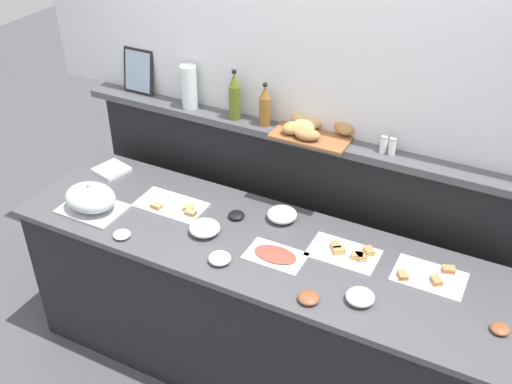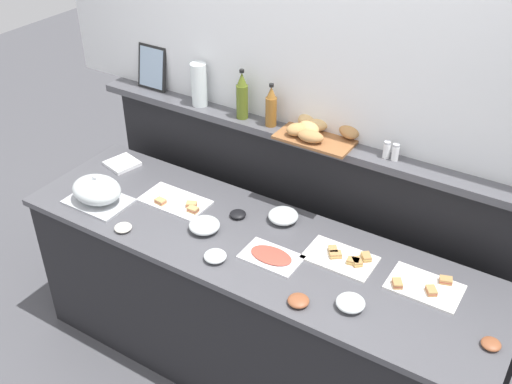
# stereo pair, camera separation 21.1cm
# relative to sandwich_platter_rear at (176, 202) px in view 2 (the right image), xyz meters

# --- Properties ---
(ground_plane) EXTENTS (12.00, 12.00, 0.00)m
(ground_plane) POSITION_rel_sandwich_platter_rear_xyz_m (0.53, 0.54, -0.93)
(ground_plane) COLOR #4C4C51
(buffet_counter) EXTENTS (2.54, 0.74, 0.92)m
(buffet_counter) POSITION_rel_sandwich_platter_rear_xyz_m (0.53, -0.06, -0.47)
(buffet_counter) COLOR black
(buffet_counter) RESTS_ON ground_plane
(back_ledge_unit) EXTENTS (2.59, 0.22, 1.31)m
(back_ledge_unit) POSITION_rel_sandwich_platter_rear_xyz_m (0.53, 0.49, -0.24)
(back_ledge_unit) COLOR black
(back_ledge_unit) RESTS_ON ground_plane
(upper_wall_panel) EXTENTS (3.19, 0.08, 1.29)m
(upper_wall_panel) POSITION_rel_sandwich_platter_rear_xyz_m (0.53, 0.51, 1.03)
(upper_wall_panel) COLOR silver
(upper_wall_panel) RESTS_ON back_ledge_unit
(sandwich_platter_rear) EXTENTS (0.37, 0.21, 0.04)m
(sandwich_platter_rear) POSITION_rel_sandwich_platter_rear_xyz_m (0.00, 0.00, 0.00)
(sandwich_platter_rear) COLOR white
(sandwich_platter_rear) RESTS_ON buffet_counter
(sandwich_platter_side) EXTENTS (0.33, 0.21, 0.04)m
(sandwich_platter_side) POSITION_rel_sandwich_platter_rear_xyz_m (1.37, 0.06, 0.00)
(sandwich_platter_side) COLOR white
(sandwich_platter_side) RESTS_ON buffet_counter
(sandwich_platter_front) EXTENTS (0.34, 0.21, 0.04)m
(sandwich_platter_front) POSITION_rel_sandwich_platter_rear_xyz_m (0.97, 0.05, 0.00)
(sandwich_platter_front) COLOR white
(sandwich_platter_front) RESTS_ON buffet_counter
(cold_cuts_platter) EXTENTS (0.29, 0.18, 0.02)m
(cold_cuts_platter) POSITION_rel_sandwich_platter_rear_xyz_m (0.68, -0.12, 0.00)
(cold_cuts_platter) COLOR white
(cold_cuts_platter) RESTS_ON buffet_counter
(serving_cloche) EXTENTS (0.34, 0.24, 0.17)m
(serving_cloche) POSITION_rel_sandwich_platter_rear_xyz_m (-0.36, -0.22, 0.06)
(serving_cloche) COLOR #B7BABF
(serving_cloche) RESTS_ON buffet_counter
(glass_bowl_large) EXTENTS (0.13, 0.13, 0.05)m
(glass_bowl_large) POSITION_rel_sandwich_platter_rear_xyz_m (1.14, -0.23, 0.02)
(glass_bowl_large) COLOR silver
(glass_bowl_large) RESTS_ON buffet_counter
(glass_bowl_medium) EXTENTS (0.16, 0.16, 0.06)m
(glass_bowl_medium) POSITION_rel_sandwich_platter_rear_xyz_m (0.57, 0.17, 0.02)
(glass_bowl_medium) COLOR silver
(glass_bowl_medium) RESTS_ON buffet_counter
(glass_bowl_small) EXTENTS (0.16, 0.16, 0.06)m
(glass_bowl_small) POSITION_rel_sandwich_platter_rear_xyz_m (0.28, -0.12, 0.02)
(glass_bowl_small) COLOR silver
(glass_bowl_small) RESTS_ON buffet_counter
(glass_bowl_extra) EXTENTS (0.11, 0.11, 0.04)m
(glass_bowl_extra) POSITION_rel_sandwich_platter_rear_xyz_m (0.46, -0.28, 0.01)
(glass_bowl_extra) COLOR silver
(glass_bowl_extra) RESTS_ON buffet_counter
(condiment_bowl_dark) EXTENTS (0.09, 0.09, 0.03)m
(condiment_bowl_dark) POSITION_rel_sandwich_platter_rear_xyz_m (-0.08, -0.34, 0.01)
(condiment_bowl_dark) COLOR silver
(condiment_bowl_dark) RESTS_ON buffet_counter
(condiment_bowl_teal) EXTENTS (0.10, 0.10, 0.03)m
(condiment_bowl_teal) POSITION_rel_sandwich_platter_rear_xyz_m (0.94, -0.33, 0.01)
(condiment_bowl_teal) COLOR brown
(condiment_bowl_teal) RESTS_ON buffet_counter
(condiment_bowl_red) EXTENTS (0.09, 0.09, 0.03)m
(condiment_bowl_red) POSITION_rel_sandwich_platter_rear_xyz_m (0.35, 0.07, 0.01)
(condiment_bowl_red) COLOR black
(condiment_bowl_red) RESTS_ON buffet_counter
(condiment_bowl_cream) EXTENTS (0.08, 0.08, 0.03)m
(condiment_bowl_cream) POSITION_rel_sandwich_platter_rear_xyz_m (1.71, -0.13, 0.01)
(condiment_bowl_cream) COLOR brown
(condiment_bowl_cream) RESTS_ON buffet_counter
(napkin_stack) EXTENTS (0.21, 0.21, 0.02)m
(napkin_stack) POSITION_rel_sandwich_platter_rear_xyz_m (-0.52, 0.14, 0.00)
(napkin_stack) COLOR white
(napkin_stack) RESTS_ON buffet_counter
(vinegar_bottle_amber) EXTENTS (0.06, 0.06, 0.24)m
(vinegar_bottle_amber) POSITION_rel_sandwich_platter_rear_xyz_m (0.35, 0.41, 0.49)
(vinegar_bottle_amber) COLOR #8E5B23
(vinegar_bottle_amber) RESTS_ON back_ledge_unit
(olive_oil_bottle) EXTENTS (0.06, 0.06, 0.28)m
(olive_oil_bottle) POSITION_rel_sandwich_platter_rear_xyz_m (0.17, 0.40, 0.51)
(olive_oil_bottle) COLOR #56661E
(olive_oil_bottle) RESTS_ON back_ledge_unit
(salt_shaker) EXTENTS (0.03, 0.03, 0.09)m
(salt_shaker) POSITION_rel_sandwich_platter_rear_xyz_m (1.00, 0.41, 0.43)
(salt_shaker) COLOR white
(salt_shaker) RESTS_ON back_ledge_unit
(pepper_shaker) EXTENTS (0.03, 0.03, 0.09)m
(pepper_shaker) POSITION_rel_sandwich_platter_rear_xyz_m (1.04, 0.41, 0.43)
(pepper_shaker) COLOR white
(pepper_shaker) RESTS_ON back_ledge_unit
(bread_basket) EXTENTS (0.42, 0.29, 0.08)m
(bread_basket) POSITION_rel_sandwich_platter_rear_xyz_m (0.62, 0.42, 0.42)
(bread_basket) COLOR brown
(bread_basket) RESTS_ON back_ledge_unit
(framed_picture) EXTENTS (0.20, 0.06, 0.26)m
(framed_picture) POSITION_rel_sandwich_platter_rear_xyz_m (-0.49, 0.45, 0.51)
(framed_picture) COLOR black
(framed_picture) RESTS_ON back_ledge_unit
(water_carafe) EXTENTS (0.09, 0.09, 0.24)m
(water_carafe) POSITION_rel_sandwich_platter_rear_xyz_m (-0.12, 0.41, 0.51)
(water_carafe) COLOR silver
(water_carafe) RESTS_ON back_ledge_unit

